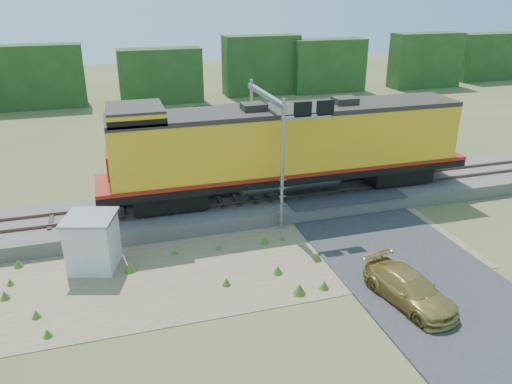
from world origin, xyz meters
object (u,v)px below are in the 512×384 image
object	(u,v)px
shed	(93,242)
signal_gantry	(276,123)
car	(410,289)
locomotive	(285,146)

from	to	relation	value
shed	signal_gantry	size ratio (longest dim) A/B	0.39
signal_gantry	car	xyz separation A→B (m)	(2.40, -10.00, -4.64)
signal_gantry	car	bearing A→B (deg)	-76.51
car	signal_gantry	bearing A→B (deg)	93.42
shed	car	bearing A→B (deg)	-11.87
shed	signal_gantry	distance (m)	11.18
car	locomotive	bearing A→B (deg)	88.50
shed	signal_gantry	xyz separation A→B (m)	(9.89, 3.36, 3.98)
locomotive	signal_gantry	world-z (taller)	signal_gantry
locomotive	shed	xyz separation A→B (m)	(-10.69, -4.03, -2.39)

